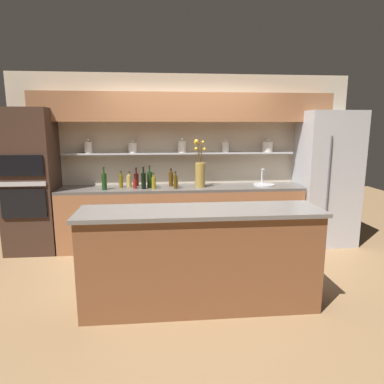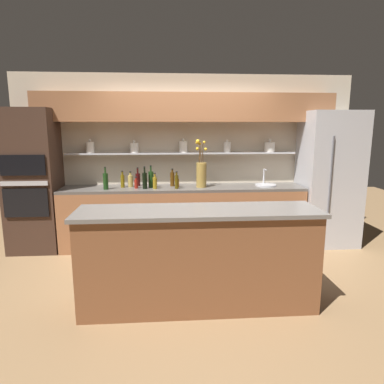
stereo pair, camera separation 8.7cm
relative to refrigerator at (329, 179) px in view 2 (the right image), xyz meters
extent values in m
plane|color=olive|center=(-2.18, -1.20, -1.02)|extent=(12.00, 12.00, 0.00)
cube|color=beige|center=(-2.18, 0.40, 0.28)|extent=(5.20, 0.10, 2.60)
cube|color=#B7B7BC|center=(-2.24, 0.26, 0.39)|extent=(3.52, 0.18, 0.02)
cylinder|color=silver|center=(-3.63, 0.25, 0.48)|extent=(0.12, 0.12, 0.17)
sphere|color=silver|center=(-3.63, 0.25, 0.59)|extent=(0.04, 0.04, 0.04)
cylinder|color=silver|center=(-2.98, 0.25, 0.47)|extent=(0.13, 0.13, 0.15)
sphere|color=silver|center=(-2.98, 0.25, 0.57)|extent=(0.05, 0.05, 0.05)
cylinder|color=silver|center=(-2.23, 0.25, 0.48)|extent=(0.13, 0.13, 0.17)
sphere|color=silver|center=(-2.23, 0.25, 0.59)|extent=(0.04, 0.04, 0.04)
cylinder|color=silver|center=(-1.55, 0.25, 0.48)|extent=(0.11, 0.11, 0.16)
sphere|color=silver|center=(-1.55, 0.25, 0.57)|extent=(0.04, 0.04, 0.04)
cylinder|color=silver|center=(-0.88, 0.25, 0.47)|extent=(0.16, 0.16, 0.15)
sphere|color=silver|center=(-0.88, 0.25, 0.58)|extent=(0.06, 0.06, 0.06)
cube|color=#99603D|center=(-2.18, 0.18, 1.07)|extent=(4.42, 0.34, 0.42)
cube|color=#99603D|center=(-2.24, 0.04, -0.58)|extent=(3.62, 0.62, 0.88)
cube|color=#56514C|center=(-2.24, 0.04, -0.12)|extent=(3.62, 0.62, 0.04)
cube|color=brown|center=(-2.18, -1.80, -0.53)|extent=(2.33, 0.55, 0.98)
cube|color=slate|center=(-2.18, -1.80, -0.02)|extent=(2.39, 0.61, 0.04)
cube|color=#B7B7BC|center=(0.00, 0.00, 0.00)|extent=(0.83, 0.70, 2.04)
cylinder|color=#4C4C51|center=(-0.15, -0.37, 0.10)|extent=(0.02, 0.02, 1.12)
cube|color=#3D281E|center=(-4.43, 0.04, 0.01)|extent=(0.71, 0.62, 2.07)
cube|color=black|center=(-4.43, -0.28, -0.24)|extent=(0.60, 0.02, 0.40)
cube|color=black|center=(-4.43, -0.28, 0.28)|extent=(0.60, 0.02, 0.28)
cube|color=#B7B7BC|center=(-4.43, -0.28, 0.03)|extent=(0.63, 0.02, 0.06)
cylinder|color=olive|center=(-1.97, -0.01, 0.08)|extent=(0.15, 0.15, 0.37)
cylinder|color=#4C3319|center=(-1.99, -0.01, 0.42)|extent=(0.03, 0.07, 0.31)
sphere|color=yellow|center=(-2.03, 0.01, 0.58)|extent=(0.06, 0.06, 0.06)
cylinder|color=#4C3319|center=(-1.98, 0.00, 0.40)|extent=(0.06, 0.03, 0.27)
sphere|color=yellow|center=(-2.00, 0.04, 0.54)|extent=(0.05, 0.05, 0.05)
cylinder|color=#4C3319|center=(-1.96, 0.00, 0.41)|extent=(0.03, 0.03, 0.30)
sphere|color=yellow|center=(-1.93, 0.03, 0.56)|extent=(0.04, 0.04, 0.04)
cylinder|color=#4C3319|center=(-2.00, 0.00, 0.41)|extent=(0.02, 0.04, 0.29)
sphere|color=yellow|center=(-2.04, 0.02, 0.56)|extent=(0.04, 0.04, 0.04)
cylinder|color=#4C3319|center=(-1.95, -0.02, 0.37)|extent=(0.02, 0.04, 0.20)
sphere|color=yellow|center=(-1.92, -0.03, 0.47)|extent=(0.04, 0.04, 0.04)
cylinder|color=#4C3319|center=(-2.00, 0.01, 0.37)|extent=(0.02, 0.02, 0.20)
sphere|color=yellow|center=(-2.03, 0.04, 0.47)|extent=(0.05, 0.05, 0.05)
cylinder|color=#B7B7BC|center=(-0.98, 0.04, -0.09)|extent=(0.32, 0.32, 0.02)
cylinder|color=#B7B7BC|center=(-0.98, 0.16, 0.03)|extent=(0.02, 0.02, 0.22)
cylinder|color=#B7B7BC|center=(-0.98, 0.10, 0.14)|extent=(0.02, 0.12, 0.02)
cylinder|color=brown|center=(-3.15, 0.05, -0.01)|extent=(0.06, 0.06, 0.18)
cylinder|color=brown|center=(-3.15, 0.05, 0.11)|extent=(0.03, 0.03, 0.05)
cylinder|color=black|center=(-3.15, 0.05, 0.14)|extent=(0.03, 0.03, 0.01)
cylinder|color=maroon|center=(-2.94, -0.04, -0.04)|extent=(0.05, 0.05, 0.12)
cylinder|color=maroon|center=(-2.94, -0.04, 0.04)|extent=(0.03, 0.03, 0.04)
cylinder|color=black|center=(-2.94, -0.04, 0.06)|extent=(0.03, 0.03, 0.01)
cylinder|color=#4C2D0C|center=(-2.40, 0.11, 0.00)|extent=(0.06, 0.06, 0.21)
cylinder|color=#4C2D0C|center=(-2.40, 0.11, 0.13)|extent=(0.03, 0.03, 0.04)
cylinder|color=black|center=(-2.40, 0.11, 0.16)|extent=(0.03, 0.03, 0.01)
cylinder|color=#193814|center=(-2.72, 0.01, 0.02)|extent=(0.08, 0.08, 0.24)
cylinder|color=#193814|center=(-2.72, 0.01, 0.18)|extent=(0.02, 0.02, 0.08)
cylinder|color=black|center=(-2.72, 0.01, 0.22)|extent=(0.03, 0.03, 0.01)
cylinder|color=tan|center=(-3.03, 0.10, -0.01)|extent=(0.08, 0.08, 0.17)
cylinder|color=tan|center=(-3.03, 0.10, 0.09)|extent=(0.03, 0.03, 0.04)
cylinder|color=black|center=(-3.03, 0.10, 0.12)|extent=(0.03, 0.03, 0.01)
cylinder|color=#193814|center=(-3.37, -0.09, 0.02)|extent=(0.07, 0.07, 0.23)
cylinder|color=#193814|center=(-3.37, -0.09, 0.17)|extent=(0.02, 0.02, 0.08)
cylinder|color=black|center=(-3.37, -0.09, 0.22)|extent=(0.03, 0.03, 0.01)
cylinder|color=#9E4C0A|center=(-2.33, 0.02, -0.04)|extent=(0.05, 0.05, 0.12)
cylinder|color=#9E4C0A|center=(-2.33, 0.02, 0.04)|extent=(0.03, 0.03, 0.04)
cylinder|color=black|center=(-2.33, 0.02, 0.06)|extent=(0.03, 0.03, 0.01)
cylinder|color=#380C0C|center=(-2.93, 0.19, -0.01)|extent=(0.07, 0.07, 0.19)
cylinder|color=#380C0C|center=(-2.93, 0.19, 0.13)|extent=(0.02, 0.02, 0.08)
cylinder|color=black|center=(-2.93, 0.19, 0.17)|extent=(0.03, 0.03, 0.01)
cylinder|color=olive|center=(-2.66, -0.09, -0.02)|extent=(0.06, 0.06, 0.17)
cylinder|color=olive|center=(-2.66, -0.09, 0.09)|extent=(0.03, 0.03, 0.05)
cylinder|color=black|center=(-2.66, -0.09, 0.12)|extent=(0.03, 0.03, 0.01)
cylinder|color=black|center=(-2.81, -0.08, 0.01)|extent=(0.07, 0.07, 0.23)
cylinder|color=black|center=(-2.81, -0.08, 0.17)|extent=(0.02, 0.02, 0.08)
cylinder|color=black|center=(-2.81, -0.08, 0.22)|extent=(0.03, 0.03, 0.01)
cylinder|color=#47380A|center=(-2.35, -0.11, -0.01)|extent=(0.05, 0.05, 0.19)
cylinder|color=#47380A|center=(-2.35, -0.11, 0.12)|extent=(0.03, 0.03, 0.05)
cylinder|color=black|center=(-2.35, -0.11, 0.15)|extent=(0.03, 0.03, 0.01)
camera|label=1|loc=(-2.58, -5.02, 0.79)|focal=32.00mm
camera|label=2|loc=(-2.49, -5.03, 0.79)|focal=32.00mm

